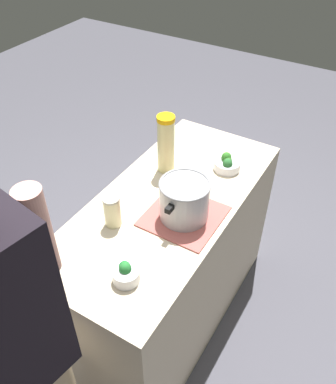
{
  "coord_description": "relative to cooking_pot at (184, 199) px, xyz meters",
  "views": [
    {
      "loc": [
        1.23,
        0.74,
        2.16
      ],
      "look_at": [
        0.0,
        0.0,
        0.94
      ],
      "focal_mm": 38.52,
      "sensor_mm": 36.0,
      "label": 1
    }
  ],
  "objects": [
    {
      "name": "ground_plane",
      "position": [
        -0.06,
        -0.12,
        -0.99
      ],
      "size": [
        8.0,
        8.0,
        0.0
      ],
      "primitive_type": "plane",
      "color": "#4E4D57"
    },
    {
      "name": "counter_slab",
      "position": [
        -0.06,
        -0.12,
        -0.55
      ],
      "size": [
        1.36,
        0.61,
        0.89
      ],
      "primitive_type": "cube",
      "color": "beige",
      "rests_on": "ground_plane"
    },
    {
      "name": "dish_cloth",
      "position": [
        0.0,
        0.0,
        -0.1
      ],
      "size": [
        0.32,
        0.32,
        0.01
      ],
      "primitive_type": "cube",
      "color": "#B55A54",
      "rests_on": "counter_slab"
    },
    {
      "name": "cooking_pot",
      "position": [
        0.0,
        0.0,
        0.0
      ],
      "size": [
        0.29,
        0.22,
        0.18
      ],
      "color": "#B7B7BC",
      "rests_on": "dish_cloth"
    },
    {
      "name": "lemonade_pitcher",
      "position": [
        -0.26,
        -0.25,
        0.05
      ],
      "size": [
        0.09,
        0.09,
        0.31
      ],
      "color": "beige",
      "rests_on": "counter_slab"
    },
    {
      "name": "mason_jar",
      "position": [
        0.19,
        -0.24,
        -0.03
      ],
      "size": [
        0.08,
        0.08,
        0.15
      ],
      "color": "beige",
      "rests_on": "counter_slab"
    },
    {
      "name": "broccoli_bowl_front",
      "position": [
        0.41,
        -0.02,
        -0.07
      ],
      "size": [
        0.1,
        0.1,
        0.09
      ],
      "color": "silver",
      "rests_on": "counter_slab"
    },
    {
      "name": "broccoli_bowl_center",
      "position": [
        -0.42,
        0.01,
        -0.07
      ],
      "size": [
        0.14,
        0.14,
        0.09
      ],
      "color": "silver",
      "rests_on": "counter_slab"
    },
    {
      "name": "person_cook",
      "position": [
        0.89,
        -0.09,
        -0.06
      ],
      "size": [
        0.5,
        0.25,
        1.69
      ],
      "color": "tan",
      "rests_on": "ground_plane"
    }
  ]
}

